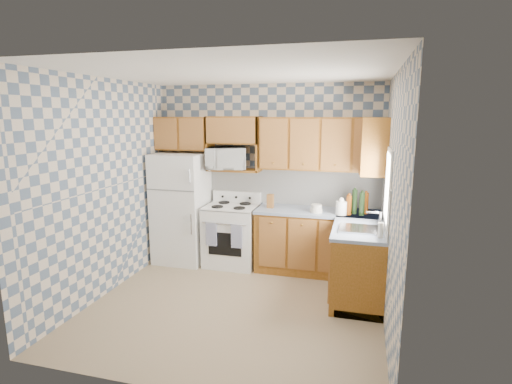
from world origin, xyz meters
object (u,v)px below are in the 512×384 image
Objects in this scene: refrigerator at (182,208)px; electric_kettle at (341,208)px; stove_body at (232,236)px; microwave at (226,158)px.

electric_kettle is (2.42, -0.12, 0.17)m from refrigerator.
microwave is at bearing 137.85° from stove_body.
electric_kettle is (1.73, -0.26, -0.60)m from microwave.
electric_kettle is at bearing -2.95° from refrigerator.
microwave reaches higher than refrigerator.
microwave reaches higher than stove_body.
refrigerator is at bearing 173.18° from microwave.
refrigerator is 1.04m from microwave.
electric_kettle reaches higher than stove_body.
refrigerator is 2.43m from electric_kettle.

